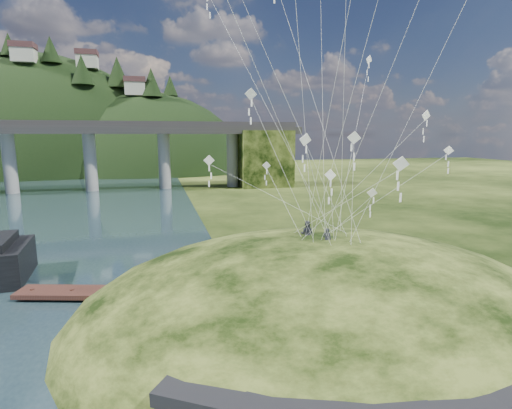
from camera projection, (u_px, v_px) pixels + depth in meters
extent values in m
plane|color=black|center=(216.00, 340.00, 23.74)|extent=(320.00, 320.00, 0.00)
ellipsoid|color=black|center=(325.00, 331.00, 27.84)|extent=(36.00, 32.00, 13.00)
cube|color=black|center=(207.00, 398.00, 15.39)|extent=(4.32, 3.62, 0.71)
cylinder|color=gray|center=(9.00, 162.00, 81.73)|extent=(2.60, 2.60, 13.00)
cylinder|color=gray|center=(90.00, 161.00, 85.47)|extent=(2.60, 2.60, 13.00)
cylinder|color=gray|center=(164.00, 160.00, 89.22)|extent=(2.60, 2.60, 13.00)
cylinder|color=gray|center=(232.00, 159.00, 92.96)|extent=(2.60, 2.60, 13.00)
cube|color=black|center=(263.00, 158.00, 94.77)|extent=(12.00, 11.00, 13.00)
ellipsoid|color=black|center=(44.00, 189.00, 135.43)|extent=(96.00, 68.00, 88.00)
ellipsoid|color=black|center=(151.00, 200.00, 136.93)|extent=(76.00, 56.00, 72.00)
cone|color=black|center=(8.00, 44.00, 115.76)|extent=(4.97, 4.97, 6.54)
cone|color=black|center=(50.00, 49.00, 116.80)|extent=(5.83, 5.83, 7.67)
cone|color=black|center=(82.00, 70.00, 115.29)|extent=(6.47, 6.47, 8.51)
cone|color=black|center=(117.00, 72.00, 124.00)|extent=(7.13, 7.13, 9.38)
cone|color=black|center=(151.00, 82.00, 122.29)|extent=(6.56, 6.56, 8.63)
cone|color=black|center=(170.00, 86.00, 129.08)|extent=(4.88, 4.88, 6.42)
cube|color=beige|center=(24.00, 56.00, 113.67)|extent=(6.00, 5.00, 4.00)
cube|color=#543030|center=(23.00, 46.00, 113.21)|extent=(6.40, 5.40, 1.60)
cube|color=beige|center=(87.00, 62.00, 123.28)|extent=(6.00, 5.00, 4.00)
cube|color=#543030|center=(87.00, 53.00, 122.82)|extent=(6.40, 5.40, 1.60)
cube|color=beige|center=(135.00, 89.00, 122.37)|extent=(6.00, 5.00, 4.00)
cube|color=#543030|center=(135.00, 80.00, 121.91)|extent=(6.40, 5.40, 1.60)
cube|color=#311914|center=(111.00, 292.00, 29.72)|extent=(14.03, 5.79, 0.35)
cylinder|color=#311914|center=(33.00, 295.00, 29.87)|extent=(0.30, 0.30, 1.00)
cylinder|color=#311914|center=(72.00, 295.00, 29.82)|extent=(0.30, 0.30, 1.00)
cylinder|color=#311914|center=(112.00, 296.00, 29.76)|extent=(0.30, 0.30, 1.00)
cylinder|color=#311914|center=(151.00, 296.00, 29.70)|extent=(0.30, 0.30, 1.00)
cylinder|color=#311914|center=(191.00, 296.00, 29.65)|extent=(0.30, 0.30, 1.00)
imported|color=#23242F|center=(327.00, 228.00, 27.06)|extent=(0.70, 0.63, 1.61)
imported|color=#23242F|center=(307.00, 221.00, 28.90)|extent=(1.22, 1.15, 1.98)
cube|color=white|center=(401.00, 164.00, 18.32)|extent=(0.72, 0.28, 0.72)
cube|color=white|center=(400.00, 175.00, 18.41)|extent=(0.10, 0.02, 0.43)
cube|color=white|center=(400.00, 187.00, 18.50)|extent=(0.10, 0.02, 0.43)
cube|color=white|center=(399.00, 198.00, 18.60)|extent=(0.10, 0.02, 0.43)
cube|color=white|center=(305.00, 140.00, 21.66)|extent=(0.72, 0.26, 0.70)
cube|color=white|center=(305.00, 149.00, 21.75)|extent=(0.09, 0.06, 0.42)
cube|color=white|center=(305.00, 159.00, 21.84)|extent=(0.09, 0.06, 0.42)
cube|color=white|center=(305.00, 168.00, 21.93)|extent=(0.09, 0.06, 0.42)
cube|color=white|center=(209.00, 160.00, 31.93)|extent=(0.88, 0.24, 0.87)
cube|color=white|center=(209.00, 168.00, 32.04)|extent=(0.12, 0.05, 0.51)
cube|color=white|center=(209.00, 176.00, 32.15)|extent=(0.12, 0.05, 0.51)
cube|color=white|center=(210.00, 184.00, 32.25)|extent=(0.12, 0.05, 0.51)
cube|color=white|center=(369.00, 60.00, 35.81)|extent=(0.73, 0.34, 0.77)
cube|color=white|center=(369.00, 66.00, 35.90)|extent=(0.09, 0.07, 0.45)
cube|color=white|center=(368.00, 72.00, 36.00)|extent=(0.09, 0.07, 0.45)
cube|color=white|center=(368.00, 79.00, 36.10)|extent=(0.09, 0.07, 0.45)
cube|color=white|center=(449.00, 150.00, 28.48)|extent=(0.49, 0.53, 0.67)
cube|color=white|center=(448.00, 157.00, 28.57)|extent=(0.08, 0.06, 0.40)
cube|color=white|center=(448.00, 164.00, 28.65)|extent=(0.08, 0.06, 0.40)
cube|color=white|center=(447.00, 171.00, 28.74)|extent=(0.08, 0.06, 0.40)
cube|color=white|center=(354.00, 138.00, 25.42)|extent=(0.81, 0.39, 0.84)
cube|color=white|center=(354.00, 147.00, 25.53)|extent=(0.11, 0.04, 0.50)
cube|color=white|center=(353.00, 157.00, 25.64)|extent=(0.11, 0.04, 0.50)
cube|color=white|center=(353.00, 167.00, 25.74)|extent=(0.11, 0.04, 0.50)
cube|color=white|center=(251.00, 94.00, 27.75)|extent=(0.86, 0.33, 0.83)
cube|color=white|center=(251.00, 103.00, 27.85)|extent=(0.11, 0.04, 0.50)
cube|color=white|center=(251.00, 112.00, 27.96)|extent=(0.11, 0.04, 0.50)
cube|color=white|center=(251.00, 121.00, 28.07)|extent=(0.11, 0.04, 0.50)
cube|color=white|center=(330.00, 175.00, 25.84)|extent=(0.61, 0.56, 0.78)
cube|color=white|center=(330.00, 184.00, 25.93)|extent=(0.10, 0.07, 0.45)
cube|color=white|center=(330.00, 192.00, 26.03)|extent=(0.10, 0.07, 0.45)
cube|color=white|center=(330.00, 200.00, 26.13)|extent=(0.10, 0.07, 0.45)
cube|color=white|center=(426.00, 115.00, 23.84)|extent=(0.65, 0.16, 0.66)
cube|color=white|center=(426.00, 123.00, 23.92)|extent=(0.09, 0.05, 0.38)
cube|color=white|center=(425.00, 131.00, 24.01)|extent=(0.09, 0.05, 0.38)
cube|color=white|center=(424.00, 139.00, 24.09)|extent=(0.09, 0.05, 0.38)
cube|color=white|center=(208.00, 7.00, 30.27)|extent=(0.11, 0.05, 0.47)
cube|color=white|center=(209.00, 15.00, 30.37)|extent=(0.11, 0.05, 0.47)
cube|color=white|center=(266.00, 165.00, 34.65)|extent=(0.71, 0.27, 0.70)
cube|color=white|center=(266.00, 171.00, 34.74)|extent=(0.09, 0.02, 0.42)
cube|color=white|center=(266.00, 177.00, 34.83)|extent=(0.09, 0.02, 0.42)
cube|color=white|center=(266.00, 183.00, 34.92)|extent=(0.09, 0.02, 0.42)
cube|color=white|center=(372.00, 193.00, 27.58)|extent=(0.71, 0.28, 0.70)
cube|color=white|center=(372.00, 200.00, 27.66)|extent=(0.09, 0.02, 0.42)
cube|color=white|center=(371.00, 207.00, 27.75)|extent=(0.09, 0.02, 0.42)
cube|color=white|center=(371.00, 215.00, 27.84)|extent=(0.09, 0.02, 0.42)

